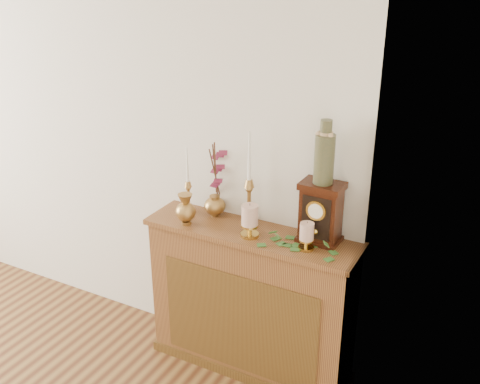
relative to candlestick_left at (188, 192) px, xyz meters
The scene contains 10 objects.
console_shelf 0.76m from the candlestick_left, ahead, with size 1.24×0.34×0.93m.
candlestick_left is the anchor object (origin of this frame).
candlestick_center 0.38m from the candlestick_left, ahead, with size 0.09×0.09×0.55m.
bud_vase 0.16m from the candlestick_left, 63.57° to the right, with size 0.11×0.11×0.19m.
ginger_jar 0.19m from the candlestick_left, 26.91° to the left, with size 0.19×0.20×0.47m.
pillar_candle_left 0.47m from the candlestick_left, 12.25° to the right, with size 0.10×0.10×0.20m.
pillar_candle_right 0.79m from the candlestick_left, ahead, with size 0.08×0.08×0.16m.
ivy_garland 0.75m from the candlestick_left, ahead, with size 0.35×0.18×0.08m.
mantel_clock 0.81m from the candlestick_left, ahead, with size 0.23×0.16×0.33m.
ceramic_vase 0.88m from the candlestick_left, ahead, with size 0.10×0.10×0.33m.
Camera 1 is at (2.65, -0.39, 2.35)m, focal length 42.00 mm.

